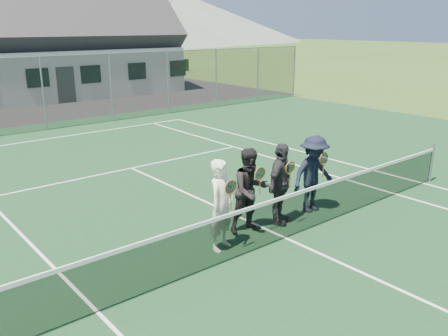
{
  "coord_description": "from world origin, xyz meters",
  "views": [
    {
      "loc": [
        -6.61,
        -6.02,
        4.2
      ],
      "look_at": [
        -0.4,
        1.5,
        1.25
      ],
      "focal_mm": 38.0,
      "sensor_mm": 36.0,
      "label": 1
    }
  ],
  "objects_px": {
    "tennis_net": "(287,215)",
    "clubhouse": "(43,28)",
    "player_a": "(222,205)",
    "player_b": "(251,191)",
    "player_c": "(280,184)",
    "player_d": "(313,174)"
  },
  "relations": [
    {
      "from": "clubhouse",
      "to": "player_a",
      "type": "xyz_separation_m",
      "value": [
        -5.29,
        -23.51,
        -3.07
      ]
    },
    {
      "from": "player_b",
      "to": "clubhouse",
      "type": "bearing_deg",
      "value": 79.51
    },
    {
      "from": "player_a",
      "to": "player_c",
      "type": "height_order",
      "value": "same"
    },
    {
      "from": "clubhouse",
      "to": "player_a",
      "type": "distance_m",
      "value": 24.29
    },
    {
      "from": "clubhouse",
      "to": "player_a",
      "type": "relative_size",
      "value": 8.67
    },
    {
      "from": "player_a",
      "to": "player_c",
      "type": "distance_m",
      "value": 1.76
    },
    {
      "from": "player_b",
      "to": "player_c",
      "type": "relative_size",
      "value": 1.0
    },
    {
      "from": "tennis_net",
      "to": "player_b",
      "type": "xyz_separation_m",
      "value": [
        -0.31,
        0.74,
        0.38
      ]
    },
    {
      "from": "player_a",
      "to": "player_d",
      "type": "xyz_separation_m",
      "value": [
        2.86,
        0.17,
        -0.0
      ]
    },
    {
      "from": "tennis_net",
      "to": "player_a",
      "type": "distance_m",
      "value": 1.43
    },
    {
      "from": "player_a",
      "to": "player_b",
      "type": "bearing_deg",
      "value": 14.46
    },
    {
      "from": "player_d",
      "to": "player_a",
      "type": "bearing_deg",
      "value": -176.65
    },
    {
      "from": "tennis_net",
      "to": "clubhouse",
      "type": "relative_size",
      "value": 0.75
    },
    {
      "from": "clubhouse",
      "to": "player_c",
      "type": "relative_size",
      "value": 8.67
    },
    {
      "from": "player_b",
      "to": "player_d",
      "type": "height_order",
      "value": "same"
    },
    {
      "from": "tennis_net",
      "to": "player_c",
      "type": "relative_size",
      "value": 6.49
    },
    {
      "from": "tennis_net",
      "to": "player_d",
      "type": "relative_size",
      "value": 6.49
    },
    {
      "from": "tennis_net",
      "to": "clubhouse",
      "type": "distance_m",
      "value": 24.57
    },
    {
      "from": "player_a",
      "to": "player_c",
      "type": "bearing_deg",
      "value": 5.02
    },
    {
      "from": "player_a",
      "to": "player_d",
      "type": "height_order",
      "value": "same"
    },
    {
      "from": "player_c",
      "to": "player_b",
      "type": "bearing_deg",
      "value": 172.73
    },
    {
      "from": "player_c",
      "to": "clubhouse",
      "type": "bearing_deg",
      "value": 81.4
    }
  ]
}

